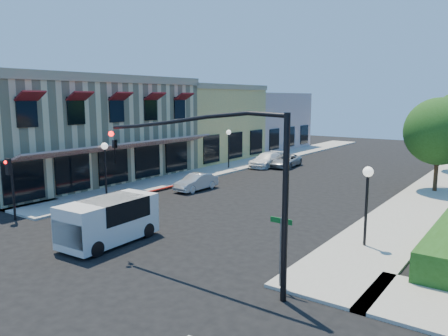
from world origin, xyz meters
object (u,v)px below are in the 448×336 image
Objects in this scene: lamppost_left_near at (105,155)px; parked_car_b at (196,182)px; secondary_signal at (10,178)px; parked_car_a at (121,201)px; parked_car_c at (267,160)px; lamppost_left_far at (229,139)px; signal_mast_arm at (229,169)px; parked_car_d at (285,161)px; street_tree_a at (439,131)px; white_van at (108,218)px; street_name_sign at (281,241)px; lamppost_right_far at (438,150)px; lamppost_right_near at (367,186)px.

lamppost_left_near reaches higher than parked_car_b.
parked_car_a is at bearing 55.13° from secondary_signal.
parked_car_a is at bearing -85.28° from parked_car_c.
secondary_signal is 20.60m from lamppost_left_far.
parked_car_d is at bearing 113.50° from signal_mast_arm.
street_tree_a is 22.52m from white_van.
street_name_sign is 0.70× the size of lamppost_right_far.
secondary_signal is (-13.86, -0.09, -1.77)m from signal_mast_arm.
parked_car_b is 13.01m from parked_car_d.
parked_car_d is at bearing 117.32° from street_name_sign.
parked_car_a is (-13.30, -2.00, -2.11)m from lamppost_right_near.
white_van is 5.58m from parked_car_a.
lamppost_right_far is (17.00, 2.00, 0.00)m from lamppost_left_far.
parked_car_a is (3.70, -16.00, -2.11)m from lamppost_left_far.
signal_mast_arm reaches higher than lamppost_right_far.
lamppost_right_near is 0.81× the size of parked_car_d.
street_tree_a reaches higher than parked_car_a.
lamppost_left_near is 17.28m from parked_car_c.
lamppost_right_far is 1.01× the size of parked_car_b.
parked_car_d is at bearing 171.42° from lamppost_right_far.
parked_car_a is (3.20, 4.59, -1.69)m from secondary_signal.
signal_mast_arm is 7.47m from white_van.
lamppost_left_far reaches higher than parked_car_a.
street_tree_a is 14.08m from lamppost_right_near.
lamppost_right_near is 0.78× the size of white_van.
lamppost_left_far is 17.12m from lamppost_right_far.
lamppost_right_near is (16.50, 6.59, 0.42)m from secondary_signal.
lamppost_left_far is 5.85m from parked_car_d.
parked_car_d is (-13.30, 2.01, -2.12)m from lamppost_right_far.
lamppost_left_near is 0.96× the size of parked_car_a.
signal_mast_arm is 7.15m from lamppost_right_near.
parked_car_b is at bearing 159.66° from lamppost_right_near.
parked_car_d is at bearing 78.39° from lamppost_left_near.
signal_mast_arm is at bearing -98.17° from street_tree_a.
street_tree_a is at bearing 35.12° from parked_car_b.
lamppost_right_near is 1.00× the size of lamppost_right_far.
signal_mast_arm reaches higher than lamppost_left_near.
parked_car_a is at bearing -126.46° from lamppost_right_far.
lamppost_left_near is 1.01× the size of parked_car_b.
street_name_sign is (1.64, 0.70, -2.39)m from signal_mast_arm.
white_van is at bearing -178.33° from street_name_sign.
white_van is 1.29× the size of parked_car_b.
lamppost_left_near is at bearing 160.07° from street_name_sign.
street_name_sign is 0.57× the size of parked_car_d.
secondary_signal reaches higher than parked_car_d.
parked_car_a is 0.84× the size of parked_car_d.
secondary_signal is at bearing -129.21° from street_tree_a.
lamppost_left_near and lamppost_right_near have the same top height.
secondary_signal reaches higher than parked_car_b.
street_tree_a is 1.75× the size of parked_car_a.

